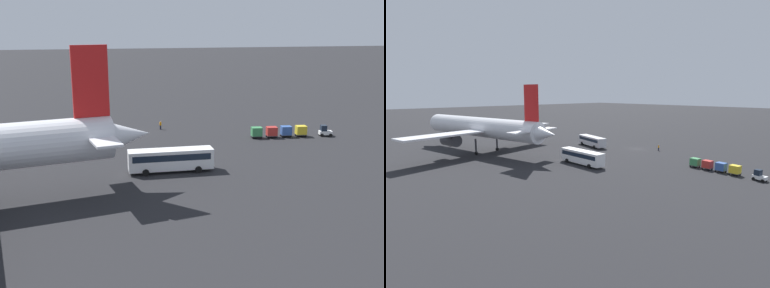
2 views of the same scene
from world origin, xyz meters
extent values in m
plane|color=#232326|center=(0.00, 0.00, 0.00)|extent=(600.00, 600.00, 0.00)
cone|color=silver|center=(3.57, 31.43, 7.10)|extent=(7.96, 6.27, 4.92)
cube|color=red|center=(7.33, 32.22, 14.21)|extent=(4.40, 1.26, 8.74)
cube|color=silver|center=(6.90, 32.13, 7.65)|extent=(5.95, 14.54, 0.28)
cube|color=silver|center=(12.10, 6.81, 1.80)|extent=(12.37, 5.60, 2.70)
cube|color=#192333|center=(12.10, 6.81, 2.27)|extent=(11.44, 5.41, 0.86)
cylinder|color=black|center=(16.07, 7.38, 0.50)|extent=(1.04, 0.53, 1.00)
cylinder|color=black|center=(15.38, 4.49, 0.50)|extent=(1.04, 0.53, 1.00)
cylinder|color=black|center=(8.82, 9.13, 0.50)|extent=(1.04, 0.53, 1.00)
cylinder|color=black|center=(8.12, 6.24, 0.50)|extent=(1.04, 0.53, 1.00)
cube|color=white|center=(-3.50, 25.71, 1.90)|extent=(12.32, 2.72, 2.91)
cube|color=#192333|center=(-3.50, 25.71, 2.41)|extent=(11.33, 2.76, 0.93)
cylinder|color=black|center=(0.33, 27.08, 0.50)|extent=(1.00, 0.31, 1.00)
cylinder|color=black|center=(0.31, 24.30, 0.50)|extent=(1.00, 0.31, 1.00)
cylinder|color=black|center=(-7.30, 27.12, 0.50)|extent=(1.00, 0.31, 1.00)
cylinder|color=black|center=(-7.32, 24.33, 0.50)|extent=(1.00, 0.31, 1.00)
cube|color=white|center=(-36.06, 9.50, 0.65)|extent=(2.59, 1.69, 0.70)
cube|color=#192333|center=(-35.65, 9.42, 1.55)|extent=(1.26, 1.34, 1.10)
cylinder|color=black|center=(-35.12, 10.04, 0.30)|extent=(0.63, 0.32, 0.60)
cylinder|color=black|center=(-35.36, 8.66, 0.30)|extent=(0.63, 0.32, 0.60)
cylinder|color=black|center=(-36.77, 10.33, 0.30)|extent=(0.63, 0.32, 0.60)
cylinder|color=black|center=(-37.01, 8.95, 0.30)|extent=(0.63, 0.32, 0.60)
cylinder|color=#1E1E2D|center=(-6.00, -2.56, 0.42)|extent=(0.32, 0.32, 0.85)
cylinder|color=orange|center=(-6.00, -2.56, 1.18)|extent=(0.38, 0.38, 0.65)
sphere|color=tan|center=(-6.00, -2.56, 1.62)|extent=(0.24, 0.24, 0.24)
cube|color=#38383D|center=(-31.29, 8.91, 0.41)|extent=(2.15, 1.87, 0.10)
cube|color=gold|center=(-31.29, 8.91, 1.26)|extent=(2.05, 1.78, 1.60)
cylinder|color=black|center=(-30.47, 9.47, 0.18)|extent=(0.37, 0.15, 0.36)
cylinder|color=black|center=(-30.60, 8.19, 0.18)|extent=(0.37, 0.15, 0.36)
cylinder|color=black|center=(-31.98, 9.62, 0.18)|extent=(0.37, 0.15, 0.36)
cylinder|color=black|center=(-32.11, 8.34, 0.18)|extent=(0.37, 0.15, 0.36)
cube|color=#38383D|center=(-28.39, 8.65, 0.41)|extent=(2.15, 1.87, 0.10)
cube|color=#33569E|center=(-28.39, 8.65, 1.26)|extent=(2.05, 1.78, 1.60)
cylinder|color=black|center=(-27.57, 9.22, 0.18)|extent=(0.37, 0.15, 0.36)
cylinder|color=black|center=(-27.70, 7.94, 0.18)|extent=(0.37, 0.15, 0.36)
cylinder|color=black|center=(-29.08, 9.36, 0.18)|extent=(0.37, 0.15, 0.36)
cylinder|color=black|center=(-29.21, 8.09, 0.18)|extent=(0.37, 0.15, 0.36)
cube|color=#38383D|center=(-25.49, 8.69, 0.41)|extent=(2.15, 1.87, 0.10)
cube|color=#B72D28|center=(-25.49, 8.69, 1.26)|extent=(2.05, 1.78, 1.60)
cylinder|color=black|center=(-24.67, 9.25, 0.18)|extent=(0.37, 0.15, 0.36)
cylinder|color=black|center=(-24.80, 7.98, 0.18)|extent=(0.37, 0.15, 0.36)
cylinder|color=black|center=(-26.18, 9.40, 0.18)|extent=(0.37, 0.15, 0.36)
cylinder|color=black|center=(-26.31, 8.13, 0.18)|extent=(0.37, 0.15, 0.36)
cube|color=#38383D|center=(-22.59, 8.46, 0.41)|extent=(2.15, 1.87, 0.10)
cube|color=#38844C|center=(-22.59, 8.46, 1.26)|extent=(2.05, 1.78, 1.60)
cylinder|color=black|center=(-21.77, 9.02, 0.18)|extent=(0.37, 0.15, 0.36)
cylinder|color=black|center=(-21.90, 7.75, 0.18)|extent=(0.37, 0.15, 0.36)
cylinder|color=black|center=(-23.29, 9.17, 0.18)|extent=(0.37, 0.15, 0.36)
cylinder|color=black|center=(-23.41, 7.90, 0.18)|extent=(0.37, 0.15, 0.36)
camera|label=1|loc=(7.11, 91.89, 21.33)|focal=45.00mm
camera|label=2|loc=(-53.46, 72.48, 16.65)|focal=28.00mm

